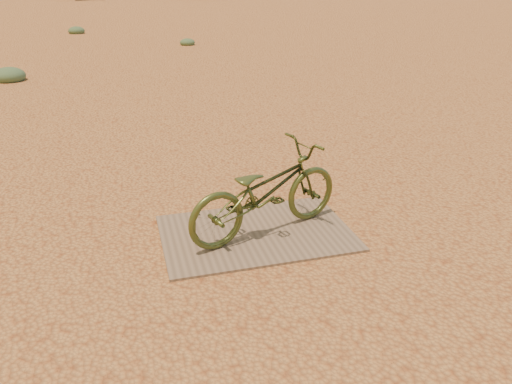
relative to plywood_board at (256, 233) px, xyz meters
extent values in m
plane|color=tan|center=(0.38, -0.50, -0.01)|extent=(120.00, 120.00, 0.00)
cube|color=#77624F|center=(0.00, 0.00, 0.00)|extent=(1.63, 1.09, 0.02)
imported|color=#424F22|center=(0.08, -0.02, 0.40)|extent=(1.56, 0.95, 0.77)
ellipsoid|color=#56724C|center=(-3.17, 7.82, -0.01)|extent=(0.66, 0.66, 0.36)
ellipsoid|color=#56724C|center=(1.25, 12.35, -0.01)|extent=(0.46, 0.46, 0.26)
ellipsoid|color=#56724C|center=(-2.22, 16.60, -0.01)|extent=(0.59, 0.59, 0.32)
camera|label=1|loc=(-1.03, -3.69, 2.09)|focal=35.00mm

